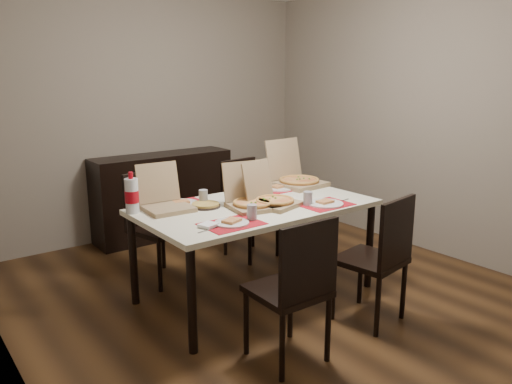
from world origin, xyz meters
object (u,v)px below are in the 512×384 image
(chair_near_right, at_px, (380,255))
(dining_table, at_px, (256,213))
(chair_far_left, at_px, (154,221))
(soda_bottle, at_px, (132,196))
(dip_bowl, at_px, (256,194))
(chair_near_left, at_px, (295,285))
(pizza_box_center, at_px, (272,199))
(sideboard, at_px, (163,195))
(chair_far_right, at_px, (246,203))

(chair_near_right, bearing_deg, dining_table, 114.81)
(chair_far_left, xyz_separation_m, soda_bottle, (-0.38, -0.45, 0.37))
(chair_far_left, bearing_deg, dip_bowl, -43.31)
(chair_near_left, height_order, dip_bowl, chair_near_left)
(chair_near_right, relative_size, pizza_box_center, 2.11)
(soda_bottle, bearing_deg, sideboard, 56.13)
(chair_near_right, bearing_deg, soda_bottle, 135.45)
(pizza_box_center, bearing_deg, chair_far_left, 121.63)
(sideboard, height_order, chair_far_right, chair_far_right)
(chair_far_left, bearing_deg, chair_near_right, -62.35)
(chair_near_left, height_order, chair_far_right, same)
(dip_bowl, bearing_deg, sideboard, 91.45)
(sideboard, height_order, chair_near_right, chair_near_right)
(dip_bowl, bearing_deg, chair_far_left, 136.69)
(chair_far_right, bearing_deg, chair_far_left, 179.93)
(dining_table, height_order, chair_near_left, chair_near_left)
(dip_bowl, bearing_deg, soda_bottle, 171.45)
(chair_near_right, relative_size, chair_far_left, 1.00)
(chair_far_left, bearing_deg, chair_near_left, -87.55)
(sideboard, relative_size, chair_near_right, 1.61)
(sideboard, relative_size, dip_bowl, 11.17)
(chair_far_left, bearing_deg, dining_table, -59.39)
(chair_near_left, bearing_deg, dip_bowl, 63.29)
(sideboard, bearing_deg, chair_near_right, -83.87)
(chair_near_left, relative_size, pizza_box_center, 2.11)
(dining_table, distance_m, pizza_box_center, 0.17)
(dining_table, xyz_separation_m, chair_far_left, (-0.48, 0.81, -0.17))
(soda_bottle, bearing_deg, dip_bowl, -8.55)
(chair_near_left, bearing_deg, chair_far_right, 62.38)
(chair_far_left, height_order, chair_far_right, same)
(chair_near_left, height_order, pizza_box_center, pizza_box_center)
(chair_near_left, bearing_deg, sideboard, 79.12)
(chair_near_right, height_order, soda_bottle, soda_bottle)
(sideboard, xyz_separation_m, dining_table, (-0.12, -1.81, 0.23))
(sideboard, bearing_deg, dip_bowl, -88.55)
(chair_near_left, bearing_deg, chair_far_left, 92.45)
(sideboard, xyz_separation_m, chair_far_left, (-0.60, -1.00, 0.06))
(chair_near_right, height_order, pizza_box_center, pizza_box_center)
(soda_bottle, bearing_deg, chair_near_left, -70.51)
(chair_far_right, xyz_separation_m, pizza_box_center, (-0.42, -0.90, 0.29))
(dining_table, distance_m, chair_near_right, 0.99)
(chair_far_right, bearing_deg, dining_table, -121.60)
(chair_near_left, height_order, chair_near_right, same)
(chair_far_right, height_order, dip_bowl, chair_far_right)
(soda_bottle, bearing_deg, pizza_box_center, -25.93)
(chair_near_right, bearing_deg, pizza_box_center, 112.73)
(dining_table, bearing_deg, chair_near_right, -65.19)
(chair_far_left, bearing_deg, pizza_box_center, -58.37)
(chair_near_left, xyz_separation_m, chair_far_left, (-0.07, 1.72, 0.00))
(dip_bowl, bearing_deg, chair_near_right, -77.14)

